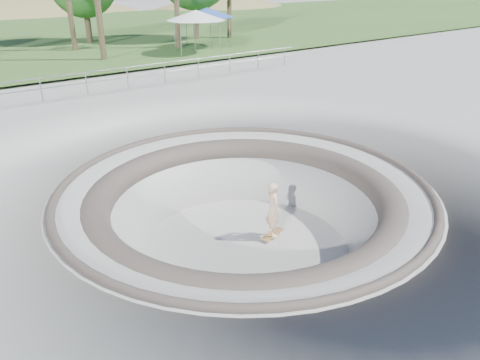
# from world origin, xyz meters

# --- Properties ---
(ground) EXTENTS (180.00, 180.00, 0.00)m
(ground) POSITION_xyz_m (0.00, 0.00, 0.00)
(ground) COLOR #A9A8A3
(ground) RESTS_ON ground
(skate_bowl) EXTENTS (14.00, 14.00, 4.10)m
(skate_bowl) POSITION_xyz_m (0.00, 0.00, -1.83)
(skate_bowl) COLOR #A9A8A3
(skate_bowl) RESTS_ON ground
(safety_railing) EXTENTS (25.00, 0.06, 1.03)m
(safety_railing) POSITION_xyz_m (0.00, 12.00, 0.69)
(safety_railing) COLOR gray
(safety_railing) RESTS_ON ground
(skateboard) EXTENTS (0.95, 0.54, 0.09)m
(skateboard) POSITION_xyz_m (1.03, -0.05, -1.83)
(skateboard) COLOR olive
(skateboard) RESTS_ON ground
(skater) EXTENTS (0.58, 0.71, 1.70)m
(skater) POSITION_xyz_m (1.03, -0.05, -0.96)
(skater) COLOR beige
(skater) RESTS_ON skateboard
(canopy_white) EXTENTS (5.04, 5.04, 2.71)m
(canopy_white) POSITION_xyz_m (9.84, 18.41, 2.65)
(canopy_white) COLOR gray
(canopy_white) RESTS_ON ground
(canopy_blue) EXTENTS (5.07, 5.07, 2.68)m
(canopy_blue) POSITION_xyz_m (11.84, 20.18, 2.62)
(canopy_blue) COLOR gray
(canopy_blue) RESTS_ON ground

